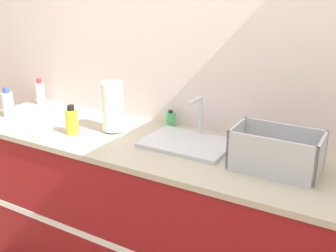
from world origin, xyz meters
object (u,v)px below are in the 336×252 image
bottle_clear (8,104)px  soap_dispenser (171,119)px  dish_rack (276,155)px  paper_towel_roll (112,107)px  sink (188,141)px  bottle_yellow (72,121)px  bottle_white_spray (40,93)px

bottle_clear → soap_dispenser: bottle_clear is taller
dish_rack → paper_towel_roll: bearing=177.6°
bottle_clear → sink: bearing=7.0°
dish_rack → bottle_clear: (-1.70, -0.07, 0.01)m
sink → bottle_yellow: bearing=-164.0°
bottle_white_spray → bottle_yellow: bearing=-28.9°
dish_rack → soap_dispenser: dish_rack is taller
dish_rack → soap_dispenser: (-0.70, 0.28, -0.03)m
sink → dish_rack: bearing=-9.2°
sink → paper_towel_roll: paper_towel_roll is taller
dish_rack → bottle_white_spray: bearing=172.3°
bottle_white_spray → bottle_clear: size_ratio=0.97×
bottle_white_spray → bottle_yellow: (0.62, -0.34, -0.01)m
paper_towel_roll → bottle_white_spray: bearing=166.2°
bottle_white_spray → bottle_yellow: size_ratio=1.09×
paper_towel_roll → soap_dispenser: (0.24, 0.24, -0.10)m
bottle_white_spray → soap_dispenser: 1.04m
sink → bottle_clear: bearing=-173.0°
bottle_clear → dish_rack: bearing=2.5°
bottle_yellow → paper_towel_roll: bearing=39.6°
sink → bottle_clear: (-1.22, -0.15, 0.06)m
bottle_white_spray → bottle_yellow: 0.70m
bottle_clear → soap_dispenser: size_ratio=1.87×
bottle_white_spray → bottle_yellow: bottle_white_spray is taller
sink → bottle_white_spray: (-1.26, 0.16, 0.06)m
sink → bottle_clear: 1.23m
paper_towel_roll → dish_rack: bearing=-2.4°
bottle_yellow → bottle_white_spray: bearing=151.1°
dish_rack → bottle_white_spray: (-1.74, 0.23, 0.01)m
paper_towel_roll → bottle_clear: (-0.75, -0.11, -0.06)m
bottle_white_spray → soap_dispenser: (1.04, 0.04, -0.04)m
bottle_yellow → soap_dispenser: bearing=42.3°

